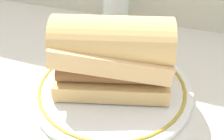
# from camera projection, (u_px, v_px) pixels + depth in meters

# --- Properties ---
(ground_plane) EXTENTS (1.50, 1.50, 0.00)m
(ground_plane) POSITION_uv_depth(u_px,v_px,m) (121.00, 98.00, 0.45)
(ground_plane) COLOR beige
(plate) EXTENTS (0.27, 0.27, 0.01)m
(plate) POSITION_uv_depth(u_px,v_px,m) (112.00, 88.00, 0.46)
(plate) COLOR white
(plate) RESTS_ON ground_plane
(sausage_sandwich) EXTENTS (0.20, 0.15, 0.12)m
(sausage_sandwich) POSITION_uv_depth(u_px,v_px,m) (112.00, 54.00, 0.42)
(sausage_sandwich) COLOR #DEB26D
(sausage_sandwich) RESTS_ON plate
(drinking_glass) EXTENTS (0.06, 0.06, 0.10)m
(drinking_glass) POSITION_uv_depth(u_px,v_px,m) (116.00, 14.00, 0.62)
(drinking_glass) COLOR silver
(drinking_glass) RESTS_ON ground_plane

